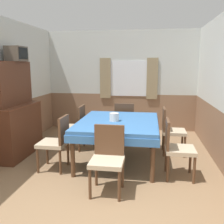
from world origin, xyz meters
name	(u,v)px	position (x,y,z in m)	size (l,w,h in m)	color
wall_back	(122,81)	(0.01, 4.36, 1.30)	(4.30, 0.10, 2.60)	silver
wall_left	(5,87)	(-1.98, 2.17, 1.30)	(0.05, 4.73, 2.60)	silver
wall_right	(223,90)	(1.98, 2.17, 1.30)	(0.05, 4.73, 2.60)	silver
dining_table	(118,126)	(0.23, 2.03, 0.65)	(1.41, 1.73, 0.75)	#386BA8
chair_right_near	(176,146)	(1.18, 1.50, 0.50)	(0.44, 0.44, 0.90)	brown
chair_head_window	(125,121)	(0.23, 3.15, 0.50)	(0.44, 0.44, 0.90)	brown
chair_left_far	(76,125)	(-0.73, 2.56, 0.50)	(0.44, 0.44, 0.90)	brown
chair_left_near	(57,141)	(-0.73, 1.50, 0.50)	(0.44, 0.44, 0.90)	brown
chair_right_far	(171,129)	(1.18, 2.56, 0.50)	(0.44, 0.44, 0.90)	brown
chair_head_near	(108,156)	(0.23, 0.92, 0.50)	(0.44, 0.44, 0.90)	brown
sideboard	(16,117)	(-1.73, 2.03, 0.75)	(0.46, 1.20, 1.78)	#4C2819
tv	(16,54)	(-1.72, 2.20, 1.92)	(0.29, 0.39, 0.28)	#51473D
vase	(114,117)	(0.16, 1.99, 0.82)	(0.16, 0.16, 0.14)	silver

